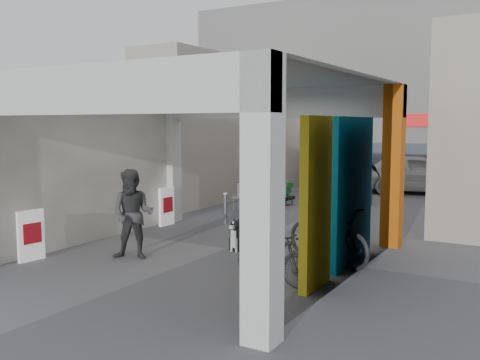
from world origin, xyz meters
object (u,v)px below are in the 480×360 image
Objects in this scene: white_van at (416,173)px; man_elderly at (321,210)px; man_with_dog at (254,215)px; man_back_turned at (133,214)px; man_crates at (366,175)px; border_collie at (237,238)px; produce_stand at (276,195)px; cafe_set at (259,200)px; bicycle_front at (328,235)px; bicycle_rear at (273,257)px.

man_elderly is at bearing 165.55° from white_van.
man_back_turned is (-2.12, -1.09, -0.01)m from man_with_dog.
border_collie is at bearing 90.66° from man_crates.
produce_stand is at bearing 111.67° from man_elderly.
border_collie is at bearing 157.48° from white_van.
man_elderly is (3.76, -4.30, 0.61)m from cafe_set.
man_crates is (-0.00, 8.93, 0.57)m from border_collie.
border_collie is 11.62m from white_van.
man_back_turned is 0.99× the size of man_elderly.
man_with_dog is (0.69, -0.53, 0.63)m from border_collie.
man_elderly reaches higher than white_van.
border_collie is 8.94m from man_crates.
white_van is at bearing 55.21° from man_back_turned.
man_crates is 0.38× the size of white_van.
cafe_set is at bearing 72.69° from man_back_turned.
man_back_turned is at bearing -97.86° from produce_stand.
man_crates is 9.10m from bicycle_front.
white_van is at bearing 43.97° from produce_stand.
produce_stand is 1.60× the size of border_collie.
produce_stand is (-0.04, 1.27, 0.00)m from cafe_set.
produce_stand is 0.74× the size of bicycle_rear.
bicycle_front is 11.52m from white_van.
bicycle_front is at bearing -157.75° from man_with_dog.
man_with_dog is 12.09m from white_van.
man_back_turned is at bearing 82.92° from man_crates.
man_back_turned is 1.05× the size of man_crates.
cafe_set is 0.75× the size of man_with_dog.
cafe_set reaches higher than border_collie.
man_back_turned is (0.73, -6.62, 0.60)m from cafe_set.
bicycle_front is (2.00, 0.06, 0.27)m from border_collie.
man_with_dog is 0.40× the size of white_van.
man_crates reaches higher than white_van.
bicycle_front is at bearing -49.95° from cafe_set.
bicycle_front is (4.16, -4.94, 0.26)m from cafe_set.
man_with_dog is at bearing 94.84° from man_crates.
man_elderly is 1.20× the size of bicycle_rear.
produce_stand is at bearing 51.03° from man_crates.
man_elderly reaches higher than border_collie.
cafe_set is at bearing 61.85° from man_crates.
man_crates is 0.81× the size of bicycle_front.
man_back_turned reaches higher than white_van.
produce_stand is at bearing 57.91° from bicycle_front.
border_collie is 0.46× the size of bicycle_rear.
cafe_set is 0.91× the size of bicycle_rear.
man_elderly is (1.60, 0.70, 0.62)m from border_collie.
man_back_turned is at bearing 25.26° from man_with_dog.
man_elderly reaches higher than man_crates.
cafe_set is 7.37m from white_van.
white_van reaches higher than border_collie.
cafe_set is 5.75m from man_elderly.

